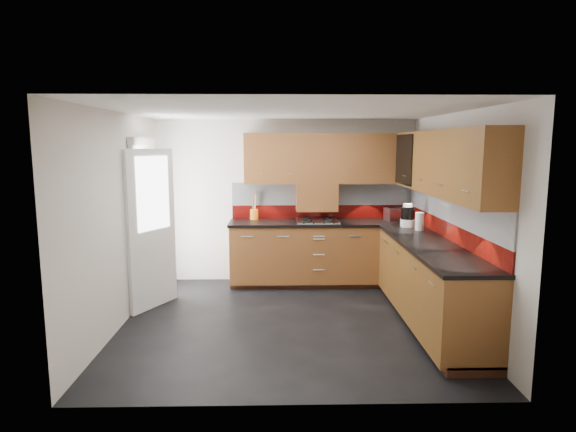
{
  "coord_description": "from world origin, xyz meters",
  "views": [
    {
      "loc": [
        -0.12,
        -5.34,
        2.05
      ],
      "look_at": [
        0.01,
        0.65,
        1.15
      ],
      "focal_mm": 30.0,
      "sensor_mm": 36.0,
      "label": 1
    }
  ],
  "objects_px": {
    "gas_hob": "(317,221)",
    "toaster": "(394,214)",
    "food_processor": "(408,216)",
    "utensil_pot": "(254,213)"
  },
  "relations": [
    {
      "from": "gas_hob",
      "to": "toaster",
      "type": "distance_m",
      "value": 1.14
    },
    {
      "from": "utensil_pot",
      "to": "food_processor",
      "type": "height_order",
      "value": "utensil_pot"
    },
    {
      "from": "gas_hob",
      "to": "utensil_pot",
      "type": "bearing_deg",
      "value": 165.31
    },
    {
      "from": "gas_hob",
      "to": "food_processor",
      "type": "distance_m",
      "value": 1.27
    },
    {
      "from": "gas_hob",
      "to": "utensil_pot",
      "type": "xyz_separation_m",
      "value": [
        -0.92,
        0.24,
        0.08
      ]
    },
    {
      "from": "gas_hob",
      "to": "food_processor",
      "type": "bearing_deg",
      "value": -20.83
    },
    {
      "from": "gas_hob",
      "to": "toaster",
      "type": "relative_size",
      "value": 1.94
    },
    {
      "from": "utensil_pot",
      "to": "food_processor",
      "type": "xyz_separation_m",
      "value": [
        2.1,
        -0.69,
        0.05
      ]
    },
    {
      "from": "gas_hob",
      "to": "food_processor",
      "type": "height_order",
      "value": "food_processor"
    },
    {
      "from": "utensil_pot",
      "to": "toaster",
      "type": "distance_m",
      "value": 2.06
    }
  ]
}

